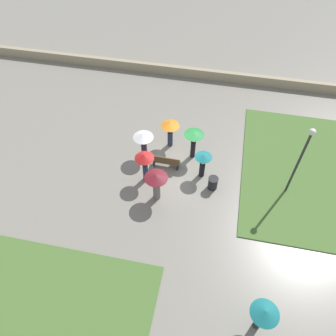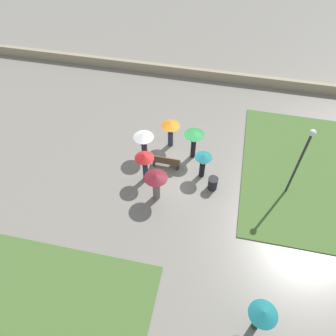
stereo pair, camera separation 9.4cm
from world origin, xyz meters
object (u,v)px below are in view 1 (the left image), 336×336
(trash_bin, at_px, (213,183))
(crowd_person_red, at_px, (145,161))
(crowd_person_teal, at_px, (203,161))
(lamp_post, at_px, (302,154))
(park_bench, at_px, (166,161))
(lone_walker_far_path, at_px, (264,315))
(crowd_person_orange, at_px, (170,127))
(crowd_person_green, at_px, (194,138))
(crowd_person_maroon, at_px, (156,182))
(crowd_person_white, at_px, (143,139))

(trash_bin, relative_size, crowd_person_red, 0.39)
(crowd_person_teal, bearing_deg, lamp_post, -153.77)
(park_bench, relative_size, lone_walker_far_path, 0.87)
(crowd_person_teal, height_order, crowd_person_orange, crowd_person_orange)
(crowd_person_green, bearing_deg, crowd_person_maroon, -89.82)
(lone_walker_far_path, bearing_deg, crowd_person_white, -50.78)
(trash_bin, bearing_deg, crowd_person_orange, -43.51)
(park_bench, relative_size, crowd_person_orange, 0.85)
(crowd_person_green, bearing_deg, lamp_post, 7.35)
(crowd_person_green, relative_size, crowd_person_maroon, 1.06)
(trash_bin, bearing_deg, crowd_person_green, -55.94)
(crowd_person_green, bearing_deg, crowd_person_red, -112.42)
(crowd_person_white, xyz_separation_m, crowd_person_teal, (-3.47, 0.78, -0.17))
(crowd_person_white, bearing_deg, crowd_person_maroon, 169.20)
(crowd_person_red, height_order, crowd_person_maroon, crowd_person_red)
(crowd_person_green, bearing_deg, crowd_person_teal, -38.75)
(crowd_person_white, xyz_separation_m, crowd_person_green, (-2.75, -0.56, 0.12))
(trash_bin, relative_size, crowd_person_white, 0.44)
(park_bench, distance_m, lone_walker_far_path, 9.28)
(trash_bin, height_order, crowd_person_teal, crowd_person_teal)
(crowd_person_white, bearing_deg, park_bench, -149.69)
(park_bench, height_order, lamp_post, lamp_post)
(park_bench, distance_m, crowd_person_orange, 2.02)
(park_bench, height_order, crowd_person_orange, crowd_person_orange)
(crowd_person_orange, bearing_deg, crowd_person_red, 76.12)
(crowd_person_maroon, bearing_deg, crowd_person_orange, -115.99)
(crowd_person_white, bearing_deg, crowd_person_teal, -139.89)
(crowd_person_teal, xyz_separation_m, crowd_person_red, (2.97, 0.88, 0.33))
(crowd_person_maroon, bearing_deg, trash_bin, 176.31)
(crowd_person_orange, relative_size, lone_walker_far_path, 1.02)
(crowd_person_white, height_order, crowd_person_red, crowd_person_red)
(crowd_person_red, distance_m, lone_walker_far_path, 8.97)
(trash_bin, relative_size, crowd_person_maroon, 0.43)
(crowd_person_teal, bearing_deg, crowd_person_white, 15.64)
(lamp_post, distance_m, crowd_person_teal, 4.90)
(crowd_person_white, xyz_separation_m, crowd_person_red, (-0.50, 1.66, 0.16))
(crowd_person_red, height_order, lone_walker_far_path, crowd_person_red)
(lamp_post, height_order, lone_walker_far_path, lamp_post)
(crowd_person_red, height_order, crowd_person_orange, crowd_person_red)
(crowd_person_green, bearing_deg, lone_walker_far_path, -42.48)
(park_bench, bearing_deg, trash_bin, 162.12)
(lamp_post, height_order, trash_bin, lamp_post)
(crowd_person_green, distance_m, crowd_person_maroon, 3.58)
(crowd_person_white, relative_size, lone_walker_far_path, 0.98)
(trash_bin, bearing_deg, crowd_person_white, -20.17)
(lamp_post, bearing_deg, crowd_person_red, 5.44)
(park_bench, bearing_deg, crowd_person_white, -21.31)
(crowd_person_orange, bearing_deg, crowd_person_white, 44.47)
(lamp_post, distance_m, crowd_person_red, 7.72)
(crowd_person_maroon, bearing_deg, crowd_person_white, -90.60)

